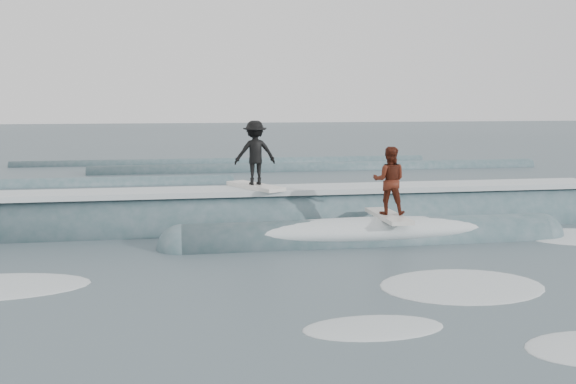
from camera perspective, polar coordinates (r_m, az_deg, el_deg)
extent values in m
plane|color=#374850|center=(13.06, 2.62, -7.05)|extent=(160.00, 160.00, 0.00)
cylinder|color=#345258|center=(17.47, -0.54, -3.10)|extent=(19.13, 1.88, 1.88)
cylinder|color=#345258|center=(15.76, 7.21, -4.43)|extent=(9.00, 1.16, 1.16)
sphere|color=#345258|center=(15.12, -9.42, -5.02)|extent=(1.16, 1.16, 1.16)
sphere|color=#345258|center=(17.57, 21.45, -3.62)|extent=(1.16, 1.16, 1.16)
cube|color=silver|center=(17.30, -0.54, 0.18)|extent=(18.00, 1.30, 0.14)
ellipsoid|color=silver|center=(15.70, 7.23, -3.36)|extent=(7.60, 1.30, 0.60)
cube|color=silver|center=(17.19, -2.93, 0.52)|extent=(1.44, 2.02, 0.10)
imported|color=black|center=(17.09, -2.95, 3.51)|extent=(1.14, 0.71, 1.70)
cube|color=silver|center=(15.78, 8.92, -2.11)|extent=(0.61, 2.02, 0.10)
imported|color=#4D1A0E|center=(15.65, 8.99, 1.02)|extent=(0.95, 0.84, 1.64)
ellipsoid|color=silver|center=(10.05, 7.59, -11.89)|extent=(2.00, 1.36, 0.10)
ellipsoid|color=silver|center=(17.78, 24.15, -3.64)|extent=(2.62, 1.79, 0.10)
ellipsoid|color=silver|center=(12.49, 15.17, -8.06)|extent=(3.09, 2.10, 0.10)
cylinder|color=#345258|center=(31.23, 2.96, 1.95)|extent=(22.00, 0.80, 0.80)
cylinder|color=#345258|center=(34.56, -5.56, 2.54)|extent=(22.00, 0.60, 0.60)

